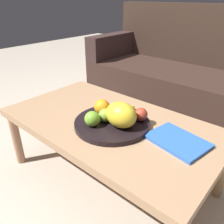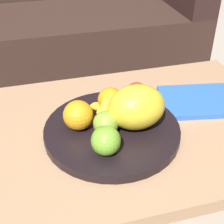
# 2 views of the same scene
# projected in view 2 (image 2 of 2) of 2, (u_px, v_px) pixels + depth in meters

# --- Properties ---
(ground_plane) EXTENTS (8.00, 8.00, 0.00)m
(ground_plane) POSITION_uv_depth(u_px,v_px,m) (99.00, 216.00, 1.14)
(ground_plane) COLOR #B3A694
(coffee_table) EXTENTS (1.13, 0.63, 0.38)m
(coffee_table) POSITION_uv_depth(u_px,v_px,m) (96.00, 141.00, 0.94)
(coffee_table) COLOR #A47C59
(coffee_table) RESTS_ON ground_plane
(couch) EXTENTS (1.70, 0.70, 0.90)m
(couch) POSITION_uv_depth(u_px,v_px,m) (41.00, 26.00, 1.81)
(couch) COLOR #31201B
(couch) RESTS_ON ground_plane
(fruit_bowl) EXTENTS (0.37, 0.37, 0.03)m
(fruit_bowl) POSITION_uv_depth(u_px,v_px,m) (112.00, 131.00, 0.90)
(fruit_bowl) COLOR black
(fruit_bowl) RESTS_ON coffee_table
(melon_large_front) EXTENTS (0.16, 0.13, 0.12)m
(melon_large_front) POSITION_uv_depth(u_px,v_px,m) (136.00, 107.00, 0.86)
(melon_large_front) COLOR gold
(melon_large_front) RESTS_ON fruit_bowl
(orange_front) EXTENTS (0.08, 0.08, 0.08)m
(orange_front) POSITION_uv_depth(u_px,v_px,m) (78.00, 115.00, 0.87)
(orange_front) COLOR orange
(orange_front) RESTS_ON fruit_bowl
(orange_left) EXTENTS (0.07, 0.07, 0.07)m
(orange_left) POSITION_uv_depth(u_px,v_px,m) (110.00, 100.00, 0.93)
(orange_left) COLOR orange
(orange_left) RESTS_ON fruit_bowl
(apple_front) EXTENTS (0.07, 0.07, 0.07)m
(apple_front) POSITION_uv_depth(u_px,v_px,m) (106.00, 123.00, 0.85)
(apple_front) COLOR olive
(apple_front) RESTS_ON fruit_bowl
(apple_left) EXTENTS (0.07, 0.07, 0.07)m
(apple_left) POSITION_uv_depth(u_px,v_px,m) (106.00, 141.00, 0.78)
(apple_left) COLOR #6CA42E
(apple_left) RESTS_ON fruit_bowl
(apple_right) EXTENTS (0.07, 0.07, 0.07)m
(apple_right) POSITION_uv_depth(u_px,v_px,m) (137.00, 93.00, 0.97)
(apple_right) COLOR #B53924
(apple_right) RESTS_ON fruit_bowl
(banana_bunch) EXTENTS (0.15, 0.15, 0.06)m
(banana_bunch) POSITION_uv_depth(u_px,v_px,m) (114.00, 106.00, 0.92)
(banana_bunch) COLOR gold
(banana_bunch) RESTS_ON fruit_bowl
(magazine) EXTENTS (0.28, 0.22, 0.02)m
(magazine) POSITION_uv_depth(u_px,v_px,m) (201.00, 101.00, 1.03)
(magazine) COLOR blue
(magazine) RESTS_ON coffee_table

